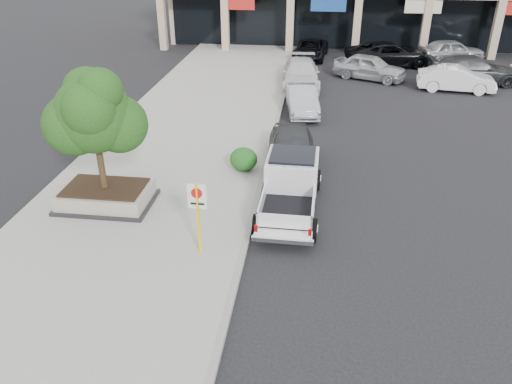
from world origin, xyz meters
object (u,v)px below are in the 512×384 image
no_parking_sign (198,209)px  curb_car_c (301,74)px  curb_car_b (302,100)px  lot_car_d (389,54)px  planter_tree (99,114)px  curb_car_d (310,49)px  lot_car_c (474,70)px  planter (106,196)px  curb_car_a (292,151)px  lot_car_a (370,67)px  lot_car_b (456,79)px  pickup_truck (290,188)px  lot_car_e (451,51)px

no_parking_sign → curb_car_c: bearing=83.4°
curb_car_b → lot_car_d: lot_car_d is taller
planter_tree → curb_car_d: planter_tree is taller
curb_car_c → lot_car_c: bearing=7.4°
planter_tree → curb_car_c: (5.88, 15.64, -2.62)m
no_parking_sign → curb_car_d: 25.86m
planter → lot_car_d: 24.74m
curb_car_c → lot_car_c: size_ratio=0.96×
lot_car_c → curb_car_a: bearing=139.2°
planter_tree → curb_car_c: bearing=69.4°
planter_tree → lot_car_d: bearing=61.3°
planter_tree → lot_car_a: bearing=60.4°
planter → curb_car_a: size_ratio=0.67×
curb_car_a → lot_car_b: 15.12m
planter_tree → lot_car_a: size_ratio=0.87×
pickup_truck → curb_car_b: bearing=91.1°
pickup_truck → lot_car_c: size_ratio=0.96×
curb_car_b → curb_car_c: size_ratio=0.78×
curb_car_a → lot_car_e: size_ratio=1.01×
curb_car_d → lot_car_b: 11.39m
planter → pickup_truck: (6.37, 0.63, 0.38)m
planter_tree → lot_car_e: (16.38, 23.41, -2.61)m
curb_car_b → lot_car_d: size_ratio=0.70×
no_parking_sign → pickup_truck: size_ratio=0.42×
curb_car_c → no_parking_sign: bearing=-100.4°
pickup_truck → curb_car_b: pickup_truck is taller
curb_car_b → lot_car_a: (4.00, 7.07, 0.09)m
lot_car_e → curb_car_b: bearing=124.9°
curb_car_d → curb_car_c: bearing=-87.2°
curb_car_c → lot_car_a: curb_car_c is taller
lot_car_a → lot_car_e: bearing=-24.3°
pickup_truck → curb_car_a: size_ratio=1.14×
curb_car_c → lot_car_c: 10.87m
curb_car_b → curb_car_c: 4.81m
planter → lot_car_a: lot_car_a is taller
planter_tree → planter: bearing=-131.0°
lot_car_c → planter_tree: bearing=133.0°
pickup_truck → curb_car_b: 10.37m
curb_car_b → lot_car_b: 10.28m
planter → planter_tree: bearing=49.0°
no_parking_sign → lot_car_d: 25.46m
lot_car_b → curb_car_b: bearing=126.1°
curb_car_c → pickup_truck: bearing=-92.5°
planter_tree → lot_car_e: bearing=55.0°
planter → curb_car_c: bearing=69.2°
planter → curb_car_c: (6.01, 15.80, 0.32)m
lot_car_b → curb_car_d: bearing=57.4°
no_parking_sign → curb_car_b: no_parking_sign is taller
lot_car_d → curb_car_b: bearing=137.6°
lot_car_b → lot_car_d: (-3.32, 5.57, 0.10)m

